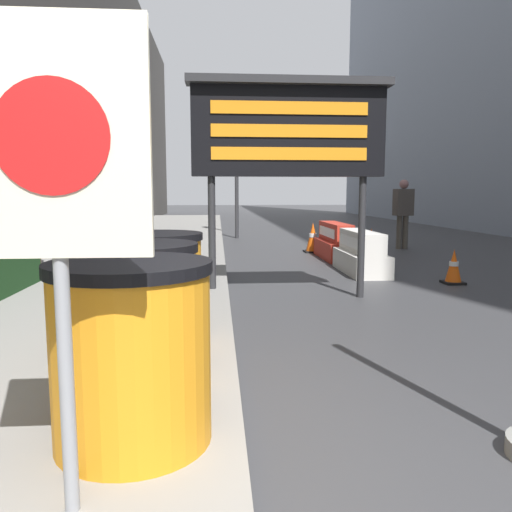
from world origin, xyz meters
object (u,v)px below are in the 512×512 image
(pedestrian_worker, at_px, (403,208))
(traffic_cone_near, at_px, (313,238))
(barrel_drum_foreground, at_px, (132,352))
(barrel_drum_middle, at_px, (138,311))
(barrel_drum_back, at_px, (155,287))
(traffic_light_near_curb, at_px, (237,134))
(message_board, at_px, (289,131))
(traffic_cone_mid, at_px, (371,247))
(traffic_cone_far, at_px, (454,267))
(warning_sign, at_px, (55,171))
(jersey_barrier_white, at_px, (361,254))
(jersey_barrier_red_striped, at_px, (335,243))

(pedestrian_worker, bearing_deg, traffic_cone_near, 5.16)
(barrel_drum_foreground, xyz_separation_m, barrel_drum_middle, (-0.11, 0.91, 0.00))
(barrel_drum_back, height_order, traffic_light_near_curb, traffic_light_near_curb)
(barrel_drum_middle, bearing_deg, barrel_drum_back, 89.66)
(message_board, height_order, traffic_cone_near, message_board)
(traffic_cone_mid, height_order, traffic_cone_far, traffic_cone_mid)
(warning_sign, xyz_separation_m, traffic_light_near_curb, (1.23, 14.11, 1.76))
(barrel_drum_middle, relative_size, barrel_drum_back, 1.00)
(barrel_drum_back, relative_size, jersey_barrier_white, 0.55)
(traffic_cone_mid, bearing_deg, barrel_drum_middle, -119.85)
(warning_sign, relative_size, traffic_cone_far, 3.48)
(traffic_cone_mid, xyz_separation_m, traffic_light_near_curb, (-2.46, 6.27, 2.92))
(barrel_drum_middle, xyz_separation_m, warning_sign, (-0.05, -1.50, 0.90))
(barrel_drum_foreground, xyz_separation_m, traffic_cone_near, (2.78, 9.54, -0.27))
(barrel_drum_middle, relative_size, warning_sign, 0.49)
(traffic_cone_mid, xyz_separation_m, traffic_cone_far, (0.69, -2.14, -0.10))
(traffic_cone_mid, distance_m, traffic_light_near_curb, 7.34)
(jersey_barrier_white, bearing_deg, message_board, -127.86)
(traffic_cone_mid, bearing_deg, message_board, -124.87)
(warning_sign, distance_m, jersey_barrier_red_striped, 9.56)
(barrel_drum_foreground, relative_size, traffic_cone_far, 1.70)
(barrel_drum_back, xyz_separation_m, warning_sign, (-0.06, -2.41, 0.90))
(message_board, bearing_deg, traffic_light_near_curb, 92.05)
(traffic_cone_near, bearing_deg, jersey_barrier_red_striped, -77.16)
(message_board, xyz_separation_m, pedestrian_worker, (3.86, 5.93, -1.21))
(warning_sign, distance_m, traffic_cone_mid, 8.74)
(barrel_drum_back, relative_size, traffic_cone_mid, 1.26)
(barrel_drum_back, distance_m, message_board, 3.26)
(jersey_barrier_white, relative_size, traffic_light_near_curb, 0.38)
(traffic_cone_mid, xyz_separation_m, pedestrian_worker, (1.73, 2.88, 0.69))
(barrel_drum_foreground, relative_size, traffic_light_near_curb, 0.21)
(warning_sign, xyz_separation_m, jersey_barrier_red_striped, (3.22, 8.93, -1.18))
(jersey_barrier_white, xyz_separation_m, traffic_cone_near, (-0.27, 3.21, 0.02))
(barrel_drum_foreground, height_order, traffic_cone_near, barrel_drum_foreground)
(barrel_drum_foreground, height_order, traffic_cone_far, barrel_drum_foreground)
(traffic_cone_far, bearing_deg, barrel_drum_middle, -135.91)
(traffic_cone_near, bearing_deg, message_board, -104.49)
(warning_sign, height_order, traffic_light_near_curb, traffic_light_near_curb)
(barrel_drum_middle, xyz_separation_m, jersey_barrier_white, (3.17, 5.42, -0.29))
(traffic_cone_mid, relative_size, traffic_light_near_curb, 0.16)
(barrel_drum_middle, xyz_separation_m, message_board, (1.51, 3.29, 1.64))
(barrel_drum_foreground, relative_size, barrel_drum_middle, 1.00)
(warning_sign, height_order, jersey_barrier_red_striped, warning_sign)
(jersey_barrier_white, relative_size, traffic_cone_near, 2.35)
(jersey_barrier_red_striped, height_order, pedestrian_worker, pedestrian_worker)
(barrel_drum_middle, height_order, jersey_barrier_red_striped, barrel_drum_middle)
(barrel_drum_back, relative_size, jersey_barrier_red_striped, 0.52)
(jersey_barrier_white, relative_size, pedestrian_worker, 0.96)
(traffic_light_near_curb, bearing_deg, jersey_barrier_red_striped, -69.01)
(barrel_drum_foreground, relative_size, jersey_barrier_red_striped, 0.52)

